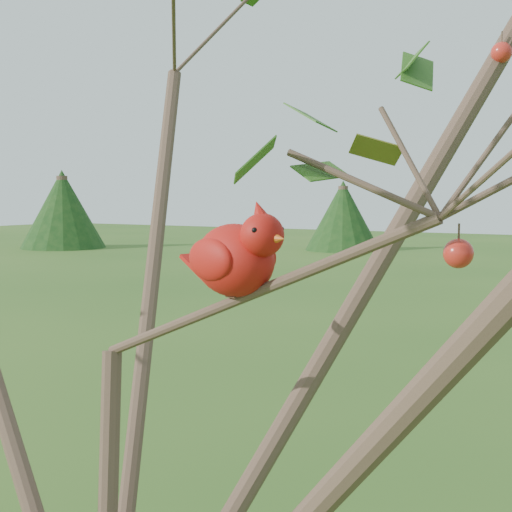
# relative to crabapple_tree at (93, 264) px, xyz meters

# --- Properties ---
(crabapple_tree) EXTENTS (2.35, 2.05, 2.95)m
(crabapple_tree) POSITION_rel_crabapple_tree_xyz_m (0.00, 0.00, 0.00)
(crabapple_tree) COLOR #483327
(crabapple_tree) RESTS_ON ground
(cardinal) EXTENTS (0.23, 0.15, 0.17)m
(cardinal) POSITION_rel_crabapple_tree_xyz_m (0.21, 0.10, 0.01)
(cardinal) COLOR red
(cardinal) RESTS_ON ground
(distant_trees) EXTENTS (43.77, 9.02, 3.23)m
(distant_trees) POSITION_rel_crabapple_tree_xyz_m (-3.77, 23.67, -0.63)
(distant_trees) COLOR #483327
(distant_trees) RESTS_ON ground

